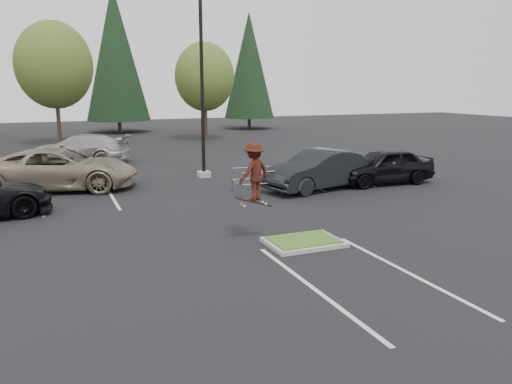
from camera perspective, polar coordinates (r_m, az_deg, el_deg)
name	(u,v)px	position (r m, az deg, el deg)	size (l,w,h in m)	color
ground	(304,244)	(15.05, 5.45, -5.95)	(120.00, 120.00, 0.00)	black
grass_median	(304,242)	(15.02, 5.46, -5.67)	(2.20, 1.60, 0.16)	#A5A199
stall_lines	(202,205)	(19.96, -6.14, -1.47)	(22.62, 17.60, 0.01)	silver
light_pole	(202,88)	(25.67, -6.18, 11.77)	(0.70, 0.60, 10.12)	#A5A199
decid_b	(54,68)	(43.19, -22.07, 13.01)	(5.89, 5.89, 9.64)	#38281C
decid_c	(204,79)	(44.34, -5.91, 12.73)	(5.12, 5.12, 8.38)	#38281C
conif_b	(116,54)	(53.65, -15.75, 14.99)	(6.38, 6.38, 14.50)	#38281C
conif_c	(249,66)	(56.15, -0.79, 14.24)	(5.50, 5.50, 12.50)	#38281C
cart_corral	(267,177)	(22.22, 1.32, 1.75)	(3.86, 1.55, 1.08)	gray
skateboarder	(254,172)	(14.93, -0.27, 2.28)	(1.30, 1.05, 1.99)	black
car_l_tan	(59,169)	(24.40, -21.62, 2.47)	(3.13, 6.80, 1.89)	gray
car_r_charc	(320,170)	(22.93, 7.28, 2.53)	(1.89, 5.42, 1.79)	black
car_r_black	(383,166)	(24.84, 14.32, 2.89)	(2.03, 5.03, 1.72)	black
car_far_silver	(82,149)	(32.63, -19.30, 4.70)	(2.44, 6.00, 1.74)	#ADACA7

